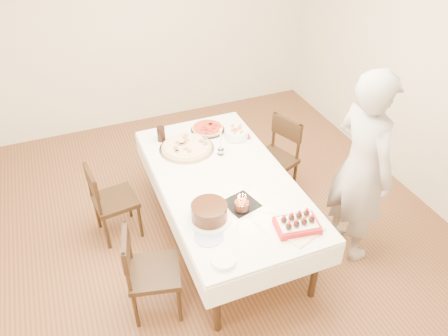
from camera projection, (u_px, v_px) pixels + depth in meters
name	position (u px, v px, depth m)	size (l,w,h in m)	color
floor	(220.00, 231.00, 4.46)	(5.00, 5.00, 0.00)	#59321E
wall_back	(146.00, 23.00, 5.50)	(4.50, 0.04, 2.70)	beige
wall_right	(429.00, 73.00, 4.33)	(0.04, 5.00, 2.70)	beige
dining_table	(224.00, 209.00, 4.17)	(1.14, 2.14, 0.75)	white
chair_right_savory	(273.00, 161.00, 4.66)	(0.46, 0.46, 0.90)	#301D10
chair_left_savory	(115.00, 200.00, 4.20)	(0.43, 0.43, 0.84)	#301D10
chair_left_dessert	(154.00, 272.00, 3.48)	(0.44, 0.44, 0.87)	#301D10
person	(361.00, 169.00, 3.76)	(0.68, 0.44, 1.85)	#B1ACA7
pizza_white	(187.00, 147.00, 4.30)	(0.54, 0.54, 0.04)	beige
pizza_pepperoni	(208.00, 128.00, 4.58)	(0.35, 0.35, 0.04)	red
red_placemat	(239.00, 135.00, 4.52)	(0.21, 0.21, 0.01)	#B21E1E
pasta_bowl	(236.00, 133.00, 4.46)	(0.24, 0.24, 0.08)	white
taper_candle	(221.00, 141.00, 4.16)	(0.06, 0.06, 0.30)	white
shaker_pair	(206.00, 144.00, 4.30)	(0.09, 0.09, 0.11)	white
cola_glass	(161.00, 134.00, 4.39)	(0.08, 0.08, 0.15)	black
layer_cake	(209.00, 212.00, 3.48)	(0.37, 0.37, 0.14)	#381D0E
cake_board	(241.00, 204.00, 3.66)	(0.26, 0.26, 0.01)	black
birthday_cake	(242.00, 202.00, 3.56)	(0.12, 0.12, 0.13)	black
strawberry_box	(297.00, 224.00, 3.41)	(0.34, 0.22, 0.08)	#AB1315
box_lid	(303.00, 232.00, 3.40)	(0.32, 0.21, 0.03)	beige
plate_stack	(224.00, 260.00, 3.14)	(0.18, 0.18, 0.04)	white
china_plate	(209.00, 236.00, 3.36)	(0.23, 0.23, 0.01)	white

